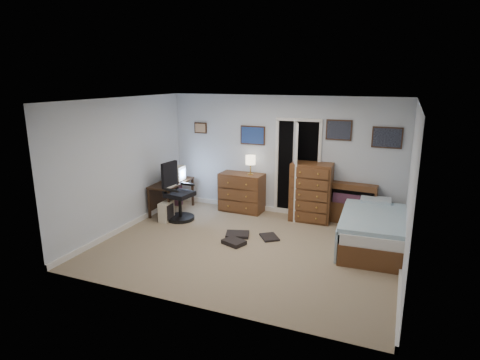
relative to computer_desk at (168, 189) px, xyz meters
name	(u,v)px	position (x,y,z in m)	size (l,w,h in m)	color
floor	(247,247)	(2.28, -1.14, -0.52)	(5.00, 4.00, 0.02)	gray
computer_desk	(168,189)	(0.00, 0.00, 0.00)	(0.59, 1.18, 0.67)	black
crt_monitor	(176,173)	(0.10, 0.15, 0.32)	(0.36, 0.34, 0.32)	beige
keyboard	(170,186)	(0.26, -0.35, 0.16)	(0.13, 0.36, 0.02)	beige
pc_tower	(166,211)	(0.28, -0.55, -0.31)	(0.20, 0.38, 0.40)	beige
office_chair	(177,198)	(0.44, -0.36, -0.06)	(0.65, 0.65, 1.18)	black
media_stack	(178,189)	(-0.04, 0.45, -0.13)	(0.15, 0.15, 0.76)	maroon
low_dresser	(242,192)	(1.46, 0.63, -0.09)	(0.94, 0.47, 0.84)	#58351B
table_lamp	(251,161)	(1.66, 0.63, 0.63)	(0.22, 0.22, 0.41)	gold
doorway	(301,166)	(2.63, 1.13, 0.49)	(0.96, 1.12, 2.05)	black
tall_dresser	(311,192)	(2.99, 0.61, 0.08)	(0.81, 0.48, 1.19)	#58351B
headboard_bookcase	(352,203)	(3.79, 0.72, -0.08)	(0.93, 0.29, 0.83)	#58351B
bed	(372,229)	(4.26, -0.28, -0.21)	(1.15, 2.03, 0.65)	#58351B
wall_posters	(309,134)	(2.85, 0.83, 1.23)	(4.38, 0.04, 0.60)	#331E11
floor_clutter	(243,238)	(2.09, -0.88, -0.48)	(1.05, 0.93, 0.07)	black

